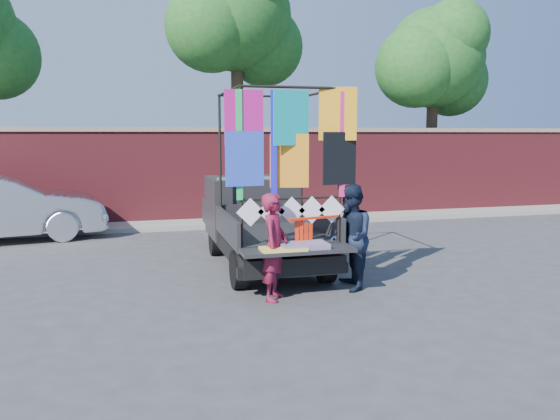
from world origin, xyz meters
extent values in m
plane|color=#38383A|center=(0.00, 0.00, 0.00)|extent=(90.00, 90.00, 0.00)
cube|color=maroon|center=(0.00, 7.00, 1.25)|extent=(30.00, 0.35, 2.50)
cube|color=gray|center=(0.00, 7.00, 2.55)|extent=(30.00, 0.45, 0.12)
cube|color=gray|center=(0.00, 6.30, 0.06)|extent=(30.00, 1.20, 0.12)
cylinder|color=#38281C|center=(1.00, 8.20, 2.73)|extent=(0.36, 0.36, 5.46)
sphere|color=#185520|center=(1.00, 8.20, 5.85)|extent=(3.20, 3.20, 3.20)
sphere|color=#185520|center=(1.90, 8.60, 5.07)|extent=(2.40, 2.40, 2.40)
sphere|color=#185520|center=(0.20, 7.90, 5.46)|extent=(2.60, 2.60, 2.60)
cylinder|color=#38281C|center=(7.50, 8.20, 2.27)|extent=(0.36, 0.36, 4.55)
sphere|color=#185520|center=(7.50, 8.20, 4.88)|extent=(3.20, 3.20, 3.20)
sphere|color=#185520|center=(8.40, 8.60, 4.23)|extent=(2.40, 2.40, 2.40)
sphere|color=#185520|center=(6.70, 7.90, 4.55)|extent=(2.60, 2.60, 2.60)
sphere|color=#185520|center=(7.80, 7.60, 5.52)|extent=(2.20, 2.20, 2.20)
cylinder|color=black|center=(-0.51, 2.70, 0.31)|extent=(0.21, 0.62, 0.62)
cylinder|color=black|center=(-0.51, 0.18, 0.31)|extent=(0.21, 0.62, 0.62)
cylinder|color=black|center=(0.95, 2.70, 0.31)|extent=(0.21, 0.62, 0.62)
cylinder|color=black|center=(0.95, 0.18, 0.31)|extent=(0.21, 0.62, 0.62)
cube|color=black|center=(0.22, 1.39, 0.47)|extent=(1.58, 3.92, 0.28)
cube|color=black|center=(0.22, 0.69, 0.73)|extent=(1.68, 2.14, 0.09)
cube|color=black|center=(-0.60, 0.69, 0.93)|extent=(0.06, 2.14, 0.42)
cube|color=black|center=(1.04, 0.69, 0.93)|extent=(0.06, 2.14, 0.42)
cube|color=black|center=(0.22, 1.75, 0.93)|extent=(1.68, 0.06, 0.42)
cube|color=black|center=(0.22, 2.65, 0.98)|extent=(1.68, 1.49, 1.17)
cube|color=#8C9EAD|center=(0.22, 2.23, 1.35)|extent=(1.49, 0.06, 0.51)
cube|color=#8C9EAD|center=(0.22, 3.35, 1.17)|extent=(1.49, 0.09, 0.65)
cube|color=black|center=(0.22, 3.68, 0.75)|extent=(1.63, 0.84, 0.51)
cube|color=black|center=(0.22, -0.61, 0.75)|extent=(1.68, 0.51, 0.06)
cube|color=black|center=(0.22, -0.40, 0.39)|extent=(1.72, 0.14, 0.17)
cylinder|color=black|center=(-0.55, -0.28, 1.94)|extent=(0.05, 0.05, 2.33)
cylinder|color=black|center=(-0.55, 1.67, 1.94)|extent=(0.05, 0.05, 2.33)
cylinder|color=black|center=(0.98, -0.28, 1.94)|extent=(0.05, 0.05, 2.33)
cylinder|color=black|center=(0.98, 1.67, 1.94)|extent=(0.05, 0.05, 2.33)
cylinder|color=black|center=(0.22, -0.28, 3.10)|extent=(1.58, 0.04, 0.04)
cylinder|color=black|center=(0.22, 1.67, 3.10)|extent=(1.58, 0.04, 0.04)
cylinder|color=black|center=(-0.55, 0.69, 3.10)|extent=(0.04, 2.00, 0.04)
cylinder|color=black|center=(0.98, 0.69, 3.10)|extent=(0.04, 2.00, 0.04)
cylinder|color=black|center=(0.22, -0.28, 1.47)|extent=(1.58, 0.04, 0.04)
cube|color=#CC1682|center=(-0.48, -0.30, 2.68)|extent=(0.58, 0.01, 0.79)
cube|color=#0BA5A5|center=(0.22, -0.34, 2.68)|extent=(0.58, 0.01, 0.79)
cube|color=#FFA51A|center=(0.92, -0.30, 2.68)|extent=(0.58, 0.01, 0.79)
cube|color=blue|center=(-0.48, -0.34, 2.08)|extent=(0.58, 0.01, 0.79)
cube|color=orange|center=(0.22, -0.30, 2.08)|extent=(0.58, 0.01, 0.79)
cube|color=black|center=(0.92, -0.34, 2.08)|extent=(0.58, 0.01, 0.79)
cube|color=#18C652|center=(-0.57, -0.32, 2.27)|extent=(0.09, 0.01, 1.58)
cube|color=#E62673|center=(1.01, -0.32, 2.27)|extent=(0.09, 0.01, 1.58)
cube|color=#1D1CFF|center=(-0.06, -0.32, 2.27)|extent=(0.09, 0.01, 1.58)
cube|color=white|center=(-0.42, -0.31, 1.29)|extent=(0.42, 0.01, 0.42)
cube|color=white|center=(-0.10, -0.31, 1.29)|extent=(0.42, 0.01, 0.42)
cube|color=white|center=(0.22, -0.31, 1.29)|extent=(0.42, 0.01, 0.42)
cube|color=white|center=(0.54, -0.31, 1.29)|extent=(0.42, 0.01, 0.42)
cube|color=white|center=(0.85, -0.31, 1.29)|extent=(0.42, 0.01, 0.42)
cube|color=#CB2D3F|center=(0.31, -0.61, 0.81)|extent=(0.70, 0.42, 0.07)
cube|color=#F9D54E|center=(-0.01, -0.68, 0.79)|extent=(0.65, 0.37, 0.04)
imported|color=maroon|center=(-0.10, -0.51, 0.79)|extent=(0.61, 0.69, 1.58)
imported|color=black|center=(1.17, -0.30, 0.83)|extent=(0.75, 0.90, 1.66)
cube|color=red|center=(0.53, -0.41, 1.18)|extent=(0.84, 0.23, 0.04)
cube|color=red|center=(0.27, -0.43, 0.91)|extent=(0.05, 0.02, 0.49)
cube|color=red|center=(0.34, -0.43, 0.89)|extent=(0.05, 0.02, 0.49)
cube|color=red|center=(0.41, -0.43, 0.87)|extent=(0.05, 0.02, 0.49)
cube|color=red|center=(0.48, -0.43, 0.85)|extent=(0.05, 0.02, 0.49)
camera|label=1|loc=(-2.05, -8.08, 2.42)|focal=35.00mm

